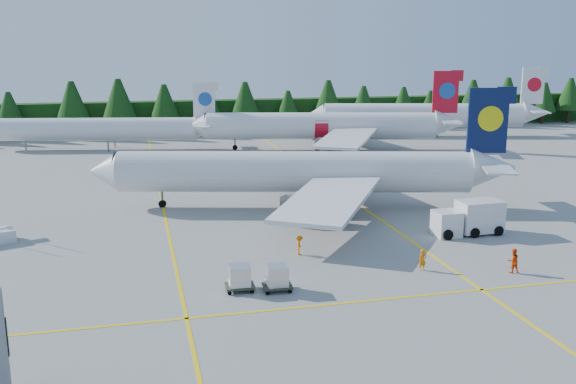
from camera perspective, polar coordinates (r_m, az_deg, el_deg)
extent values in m
plane|color=gray|center=(48.74, 7.11, -6.72)|extent=(320.00, 320.00, 0.00)
cube|color=yellow|center=(64.98, -10.94, -1.86)|extent=(0.25, 120.00, 0.01)
cube|color=yellow|center=(68.73, 5.94, -0.88)|extent=(0.25, 120.00, 0.01)
cube|color=yellow|center=(43.55, 9.92, -9.25)|extent=(80.00, 0.25, 0.01)
cube|color=black|center=(126.65, -6.08, 6.79)|extent=(220.00, 4.00, 6.00)
cylinder|color=silver|center=(65.15, 0.49, 1.81)|extent=(35.49, 12.76, 4.18)
cone|color=silver|center=(67.95, -15.96, 1.77)|extent=(3.86, 4.77, 4.18)
cube|color=#08143C|center=(67.18, 17.33, 6.08)|extent=(3.94, 1.33, 6.48)
cube|color=silver|center=(74.07, 2.93, 2.65)|extent=(7.30, 16.06, 1.19)
cylinder|color=slate|center=(71.52, 1.33, 1.10)|extent=(3.98, 3.00, 2.20)
cube|color=silver|center=(56.68, 3.65, -0.54)|extent=(13.66, 16.61, 1.19)
cylinder|color=slate|center=(59.70, 1.48, -1.28)|extent=(3.98, 3.00, 2.20)
cylinder|color=slate|center=(67.15, -11.12, -0.61)|extent=(0.25, 0.25, 1.78)
cylinder|color=silver|center=(102.65, 2.94, 5.90)|extent=(36.16, 12.10, 4.25)
cone|color=silver|center=(103.21, -8.01, 5.83)|extent=(3.84, 4.80, 4.25)
cube|color=#B50C1D|center=(105.29, 13.83, 8.62)|extent=(4.02, 1.25, 6.59)
cube|color=silver|center=(111.91, 4.27, 6.13)|extent=(7.81, 16.45, 1.21)
cylinder|color=slate|center=(109.09, 3.27, 5.18)|extent=(4.01, 2.97, 2.23)
cube|color=silver|center=(94.09, 5.24, 4.83)|extent=(13.62, 16.95, 1.21)
cylinder|color=slate|center=(96.93, 3.79, 4.20)|extent=(4.01, 2.97, 2.23)
cylinder|color=slate|center=(103.05, -4.74, 4.26)|extent=(0.25, 0.25, 1.81)
cylinder|color=silver|center=(107.04, -16.45, 5.38)|extent=(31.02, 9.46, 3.64)
cube|color=silver|center=(103.86, -7.48, 8.10)|extent=(3.45, 0.97, 5.63)
cylinder|color=slate|center=(110.76, -22.28, 3.85)|extent=(0.22, 0.22, 1.45)
cylinder|color=silver|center=(121.26, 11.92, 6.72)|extent=(36.20, 12.78, 4.26)
cone|color=silver|center=(118.86, 2.56, 6.86)|extent=(3.91, 4.85, 4.26)
cube|color=silver|center=(126.31, 20.93, 8.82)|extent=(4.02, 1.33, 6.61)
cylinder|color=slate|center=(119.59, 5.35, 5.41)|extent=(0.26, 0.26, 1.71)
cube|color=white|center=(57.67, 13.91, -2.74)|extent=(2.17, 2.17, 2.23)
cube|color=black|center=(57.53, 13.94, -2.23)|extent=(1.85, 2.06, 0.96)
cube|color=white|center=(59.12, 16.65, -2.05)|extent=(3.88, 2.42, 2.76)
cube|color=#2E3325|center=(44.08, -4.30, -8.32)|extent=(2.04, 1.62, 0.12)
cube|color=silver|center=(43.81, -4.32, -7.39)|extent=(1.45, 1.41, 1.38)
cube|color=#2E3325|center=(43.98, -0.96, -8.33)|extent=(2.04, 1.62, 0.12)
cube|color=silver|center=(43.71, -0.97, -7.41)|extent=(1.45, 1.41, 1.38)
imported|color=orange|center=(48.68, 11.87, -5.94)|extent=(0.58, 0.38, 1.59)
imported|color=#E93B04|center=(49.94, 19.38, -5.78)|extent=(0.91, 0.72, 1.84)
imported|color=orange|center=(51.13, 1.03, -4.76)|extent=(0.61, 0.75, 1.56)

